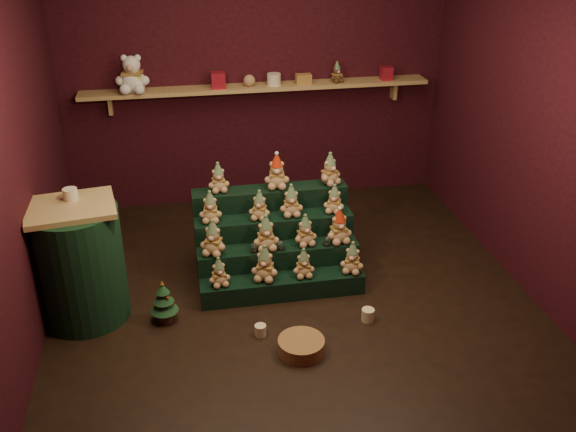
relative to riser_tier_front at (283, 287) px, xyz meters
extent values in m
plane|color=black|center=(0.08, 0.04, -0.09)|extent=(4.00, 4.00, 0.00)
cube|color=black|center=(0.08, 2.09, 1.31)|extent=(4.00, 0.10, 2.80)
cube|color=black|center=(0.08, -2.01, 1.31)|extent=(4.00, 0.10, 2.80)
cube|color=black|center=(-1.97, 0.04, 1.31)|extent=(0.10, 4.00, 2.80)
cube|color=black|center=(2.13, 0.04, 1.31)|extent=(0.10, 4.00, 2.80)
cube|color=tan|center=(0.08, 1.91, 1.21)|extent=(3.60, 0.26, 0.04)
cube|color=tan|center=(-1.42, 1.98, 1.09)|extent=(0.04, 0.12, 0.20)
cube|color=tan|center=(1.58, 1.98, 1.09)|extent=(0.04, 0.12, 0.20)
cube|color=black|center=(0.00, 0.00, 0.00)|extent=(1.40, 0.22, 0.18)
cube|color=black|center=(0.00, 0.22, 0.09)|extent=(1.40, 0.22, 0.36)
cube|color=black|center=(0.00, 0.44, 0.18)|extent=(1.40, 0.22, 0.54)
cube|color=black|center=(0.00, 0.66, 0.27)|extent=(1.40, 0.22, 0.72)
cylinder|color=black|center=(-0.22, 0.16, 0.28)|extent=(0.06, 0.06, 0.02)
sphere|color=silver|center=(-0.22, 0.16, 0.32)|extent=(0.06, 0.06, 0.06)
cylinder|color=black|center=(0.02, 0.16, 0.28)|extent=(0.06, 0.06, 0.02)
sphere|color=silver|center=(0.02, 0.16, 0.32)|extent=(0.06, 0.06, 0.06)
cylinder|color=black|center=(0.42, 0.16, 0.28)|extent=(0.06, 0.06, 0.02)
sphere|color=silver|center=(0.42, 0.16, 0.32)|extent=(0.06, 0.06, 0.06)
cube|color=tan|center=(-1.62, 0.02, 0.89)|extent=(0.72, 0.63, 0.04)
cylinder|color=black|center=(-1.62, 0.02, 0.39)|extent=(0.69, 0.69, 0.95)
cylinder|color=beige|center=(-1.62, 0.12, 0.95)|extent=(0.11, 0.11, 0.09)
cylinder|color=#452318|center=(-0.99, -0.18, -0.06)|extent=(0.11, 0.11, 0.06)
cone|color=#13351C|center=(-0.99, -0.18, 0.07)|extent=(0.22, 0.22, 0.11)
cone|color=#13351C|center=(-0.99, -0.18, 0.14)|extent=(0.17, 0.17, 0.10)
cone|color=#13351C|center=(-0.99, -0.18, 0.22)|extent=(0.11, 0.11, 0.08)
cone|color=orange|center=(-0.99, -0.18, 0.27)|extent=(0.03, 0.03, 0.03)
cylinder|color=beige|center=(-0.27, -0.51, -0.04)|extent=(0.09, 0.09, 0.09)
cylinder|color=beige|center=(0.61, -0.48, -0.04)|extent=(0.10, 0.10, 0.10)
cylinder|color=olive|center=(0.00, -0.77, -0.03)|extent=(0.43, 0.43, 0.11)
cube|color=maroon|center=(-0.33, 1.89, 1.31)|extent=(0.14, 0.14, 0.16)
cylinder|color=beige|center=(0.25, 1.89, 1.29)|extent=(0.14, 0.14, 0.12)
cube|color=maroon|center=(1.45, 1.89, 1.30)|extent=(0.12, 0.12, 0.14)
sphere|color=tan|center=(-0.01, 1.89, 1.29)|extent=(0.12, 0.12, 0.12)
cube|color=#C85A1C|center=(0.56, 1.89, 1.28)|extent=(0.16, 0.10, 0.10)
camera|label=1|loc=(-0.79, -4.54, 3.00)|focal=40.00mm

